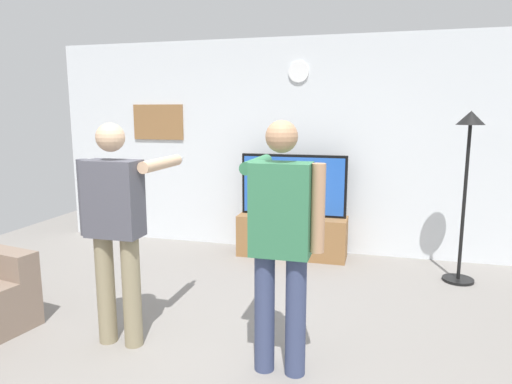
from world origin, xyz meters
TOP-DOWN VIEW (x-y plane):
  - ground_plane at (0.00, 0.00)m, footprint 8.40×8.40m
  - back_wall at (0.00, 2.95)m, footprint 6.40×0.10m
  - tv_stand at (0.12, 2.60)m, footprint 1.34×0.44m
  - television at (0.12, 2.65)m, footprint 1.30×0.07m
  - wall_clock at (0.12, 2.89)m, footprint 0.25×0.03m
  - framed_picture at (-1.80, 2.90)m, footprint 0.73×0.04m
  - floor_lamp at (2.00, 2.21)m, footprint 0.32×0.32m
  - person_standing_nearer_lamp at (-0.76, 0.10)m, footprint 0.59×0.78m
  - person_standing_nearer_couch at (0.52, 0.04)m, footprint 0.58×0.78m

SIDE VIEW (x-z plane):
  - ground_plane at x=0.00m, z-range 0.00..0.00m
  - tv_stand at x=0.12m, z-range 0.00..0.51m
  - television at x=0.12m, z-range 0.51..1.27m
  - person_standing_nearer_lamp at x=-0.76m, z-range 0.11..1.82m
  - person_standing_nearer_couch at x=0.52m, z-range 0.11..1.85m
  - floor_lamp at x=2.00m, z-range 0.39..2.18m
  - back_wall at x=0.00m, z-range 0.00..2.70m
  - framed_picture at x=-1.80m, z-range 1.41..1.88m
  - wall_clock at x=0.12m, z-range 2.14..2.40m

